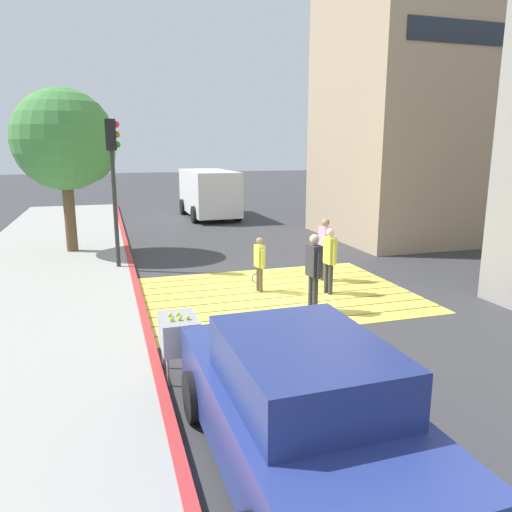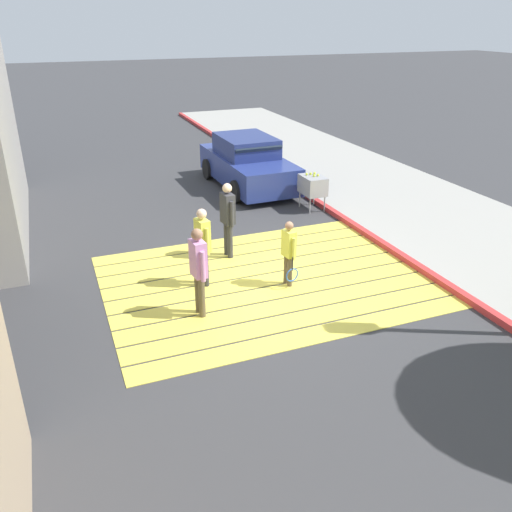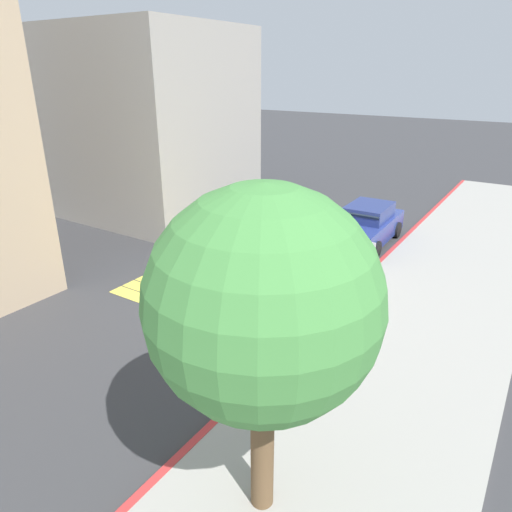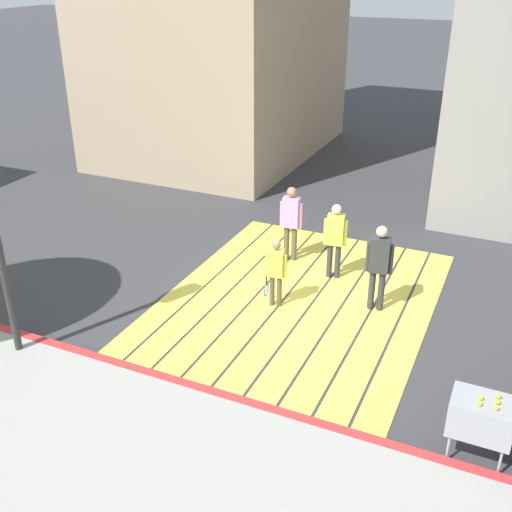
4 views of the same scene
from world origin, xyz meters
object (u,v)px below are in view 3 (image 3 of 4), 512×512
object	(u,v)px
street_tree	(259,304)
pedestrian_adult_trailing	(180,258)
pedestrian_child_with_racket	(239,272)
tennis_ball_cart	(364,251)
pedestrian_adult_lead	(252,244)
pedestrian_adult_side	(211,251)
car_parked_near_curb	(367,225)
traffic_light_corner	(276,260)

from	to	relation	value
street_tree	pedestrian_adult_trailing	distance (m)	8.89
pedestrian_child_with_racket	tennis_ball_cart	bearing A→B (deg)	-122.85
street_tree	pedestrian_adult_lead	bearing A→B (deg)	-56.00
street_tree	pedestrian_adult_lead	world-z (taller)	street_tree
pedestrian_adult_side	pedestrian_child_with_racket	world-z (taller)	pedestrian_adult_side
pedestrian_adult_lead	pedestrian_adult_side	bearing A→B (deg)	51.41
street_tree	pedestrian_adult_trailing	bearing A→B (deg)	-40.09
car_parked_near_curb	pedestrian_child_with_racket	distance (m)	6.84
street_tree	pedestrian_adult_side	size ratio (longest dim) A/B	3.29
traffic_light_corner	pedestrian_adult_lead	xyz separation A→B (m)	(3.88, -5.03, -2.04)
car_parked_near_curb	tennis_ball_cart	size ratio (longest dim) A/B	4.26
tennis_ball_cart	pedestrian_child_with_racket	distance (m)	4.69
car_parked_near_curb	traffic_light_corner	bearing A→B (deg)	99.06
car_parked_near_curb	pedestrian_adult_lead	world-z (taller)	pedestrian_adult_lead
pedestrian_adult_lead	pedestrian_adult_trailing	size ratio (longest dim) A/B	1.02
pedestrian_adult_trailing	pedestrian_child_with_racket	distance (m)	2.02
pedestrian_adult_trailing	tennis_ball_cart	bearing A→B (deg)	-135.56
pedestrian_child_with_racket	pedestrian_adult_trailing	bearing A→B (deg)	13.59
traffic_light_corner	pedestrian_adult_side	world-z (taller)	traffic_light_corner
car_parked_near_curb	pedestrian_child_with_racket	world-z (taller)	car_parked_near_curb
street_tree	tennis_ball_cart	bearing A→B (deg)	-78.61
street_tree	pedestrian_adult_side	bearing A→B (deg)	-47.20
traffic_light_corner	car_parked_near_curb	bearing A→B (deg)	-80.94
street_tree	pedestrian_adult_trailing	size ratio (longest dim) A/B	3.17
car_parked_near_curb	pedestrian_adult_lead	bearing A→B (deg)	64.71
street_tree	pedestrian_child_with_racket	distance (m)	8.00
pedestrian_adult_side	pedestrian_child_with_racket	distance (m)	1.69
traffic_light_corner	tennis_ball_cart	distance (m)	7.61
street_tree	pedestrian_child_with_racket	world-z (taller)	street_tree
street_tree	pedestrian_adult_trailing	xyz separation A→B (m)	(6.49, -5.46, -2.65)
pedestrian_child_with_racket	pedestrian_adult_lead	bearing A→B (deg)	-69.51
car_parked_near_curb	street_tree	xyz separation A→B (m)	(-2.89, 12.57, 2.90)
tennis_ball_cart	pedestrian_adult_trailing	world-z (taller)	pedestrian_adult_trailing
street_tree	pedestrian_adult_side	xyz separation A→B (m)	(6.09, -6.58, -2.69)
pedestrian_adult_lead	street_tree	bearing A→B (deg)	124.00
pedestrian_adult_side	pedestrian_child_with_racket	size ratio (longest dim) A/B	1.18
pedestrian_adult_lead	pedestrian_child_with_racket	distance (m)	1.90
tennis_ball_cart	pedestrian_adult_lead	world-z (taller)	pedestrian_adult_lead
pedestrian_adult_side	traffic_light_corner	bearing A→B (deg)	140.72
traffic_light_corner	street_tree	world-z (taller)	street_tree
tennis_ball_cart	pedestrian_child_with_racket	world-z (taller)	pedestrian_child_with_racket
traffic_light_corner	pedestrian_adult_trailing	bearing A→B (deg)	-28.34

